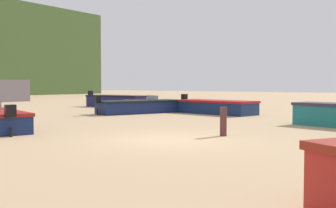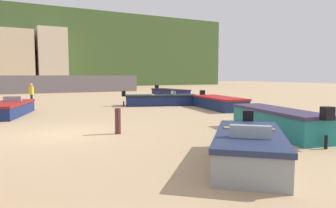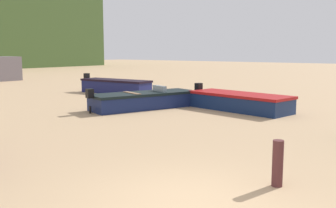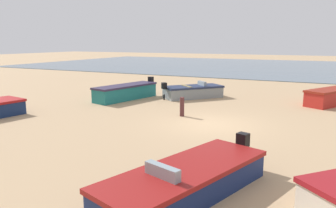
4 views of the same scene
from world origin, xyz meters
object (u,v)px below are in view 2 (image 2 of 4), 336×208
object	(u,v)px
boat_navy_6	(219,103)
boat_teal_0	(277,121)
boat_navy_7	(170,94)
boat_navy_5	(161,100)
beach_walker_foreground	(31,93)
boat_grey_3	(249,148)
boat_navy_4	(8,109)
mooring_post_mid_beach	(118,121)

from	to	relation	value
boat_navy_6	boat_teal_0	bearing A→B (deg)	76.64
boat_navy_6	boat_navy_7	distance (m)	9.77
boat_navy_5	beach_walker_foreground	distance (m)	9.44
boat_grey_3	boat_navy_6	size ratio (longest dim) A/B	0.75
boat_navy_4	mooring_post_mid_beach	bearing A→B (deg)	-47.75
boat_teal_0	beach_walker_foreground	distance (m)	17.82
boat_teal_0	boat_grey_3	bearing A→B (deg)	-133.08
boat_navy_5	mooring_post_mid_beach	size ratio (longest dim) A/B	5.74
boat_grey_3	mooring_post_mid_beach	xyz separation A→B (m)	(-1.56, 5.34, 0.07)
boat_teal_0	boat_grey_3	size ratio (longest dim) A/B	1.25
boat_navy_5	beach_walker_foreground	world-z (taller)	beach_walker_foreground
boat_navy_7	boat_navy_5	bearing A→B (deg)	53.00
boat_navy_6	beach_walker_foreground	bearing A→B (deg)	-27.46
boat_navy_5	boat_navy_7	bearing A→B (deg)	164.94
boat_teal_0	boat_navy_7	size ratio (longest dim) A/B	0.94
boat_grey_3	mooring_post_mid_beach	distance (m)	5.56
boat_navy_4	mooring_post_mid_beach	size ratio (longest dim) A/B	5.37
boat_navy_4	boat_grey_3	bearing A→B (deg)	-50.99
boat_navy_6	beach_walker_foreground	size ratio (longest dim) A/B	3.26
boat_navy_6	mooring_post_mid_beach	world-z (taller)	boat_navy_6
boat_navy_5	beach_walker_foreground	xyz separation A→B (m)	(-8.43, 4.21, 0.56)
boat_navy_4	boat_navy_5	world-z (taller)	boat_navy_5
boat_grey_3	mooring_post_mid_beach	size ratio (longest dim) A/B	4.13
boat_navy_6	boat_navy_7	xyz separation A→B (m)	(1.56, 9.64, 0.05)
boat_grey_3	beach_walker_foreground	xyz separation A→B (m)	(-3.53, 18.79, 0.54)
boat_teal_0	boat_navy_5	world-z (taller)	boat_teal_0
boat_navy_5	beach_walker_foreground	size ratio (longest dim) A/B	3.41
boat_navy_5	boat_navy_6	distance (m)	4.52
boat_navy_5	mooring_post_mid_beach	bearing A→B (deg)	-16.33
boat_navy_6	boat_grey_3	bearing A→B (deg)	65.87
boat_navy_6	boat_navy_7	world-z (taller)	boat_navy_7
boat_teal_0	boat_grey_3	world-z (taller)	boat_teal_0
boat_navy_7	boat_teal_0	bearing A→B (deg)	70.87
mooring_post_mid_beach	boat_navy_4	bearing A→B (deg)	114.52
boat_teal_0	boat_navy_5	bearing A→B (deg)	96.98
boat_teal_0	boat_navy_6	size ratio (longest dim) A/B	0.94
boat_teal_0	mooring_post_mid_beach	size ratio (longest dim) A/B	5.15
boat_teal_0	mooring_post_mid_beach	distance (m)	5.96
boat_navy_4	boat_navy_7	distance (m)	15.58
boat_teal_0	boat_navy_6	xyz separation A→B (m)	(3.49, 8.17, -0.08)
boat_grey_3	boat_navy_7	size ratio (longest dim) A/B	0.75
boat_navy_7	beach_walker_foreground	distance (m)	12.35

